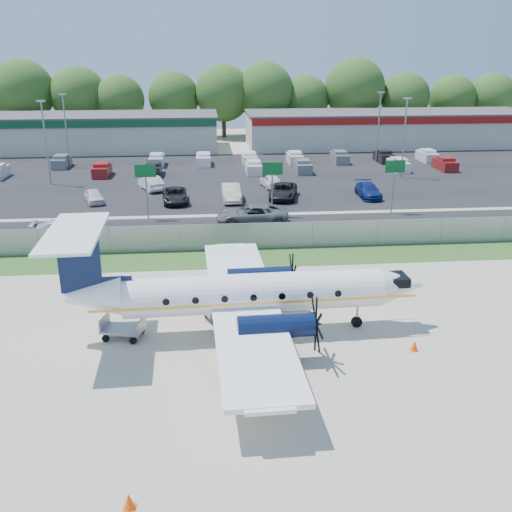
{
  "coord_description": "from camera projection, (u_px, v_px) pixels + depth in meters",
  "views": [
    {
      "loc": [
        -2.96,
        -26.21,
        13.91
      ],
      "look_at": [
        0.0,
        6.0,
        2.3
      ],
      "focal_mm": 40.0,
      "sensor_mm": 36.0,
      "label": 1
    }
  ],
  "objects": [
    {
      "name": "building_west",
      "position": [
        61.0,
        132.0,
        84.66
      ],
      "size": [
        46.4,
        12.4,
        5.24
      ],
      "color": "beige",
      "rests_on": "ground"
    },
    {
      "name": "light_pole_se",
      "position": [
        379.0,
        122.0,
        74.47
      ],
      "size": [
        0.9,
        0.35,
        9.09
      ],
      "color": "gray",
      "rests_on": "ground"
    },
    {
      "name": "sign_left",
      "position": [
        146.0,
        179.0,
        49.09
      ],
      "size": [
        1.8,
        0.26,
        5.0
      ],
      "color": "gray",
      "rests_on": "ground"
    },
    {
      "name": "road_car_west",
      "position": [
        67.0,
        238.0,
        45.1
      ],
      "size": [
        5.28,
        2.46,
        1.49
      ],
      "primitive_type": "imported",
      "rotation": [
        0.0,
        0.0,
        1.64
      ],
      "color": "silver",
      "rests_on": "ground"
    },
    {
      "name": "parked_car_d",
      "position": [
        283.0,
        199.0,
        57.33
      ],
      "size": [
        3.68,
        5.9,
        1.52
      ],
      "primitive_type": "imported",
      "rotation": [
        0.0,
        0.0,
        -0.22
      ],
      "color": "black",
      "rests_on": "ground"
    },
    {
      "name": "parked_car_a",
      "position": [
        95.0,
        203.0,
        55.72
      ],
      "size": [
        2.67,
        4.14,
        1.31
      ],
      "primitive_type": "imported",
      "rotation": [
        0.0,
        0.0,
        0.32
      ],
      "color": "silver",
      "rests_on": "ground"
    },
    {
      "name": "cone_nose",
      "position": [
        414.0,
        346.0,
        28.08
      ],
      "size": [
        0.38,
        0.38,
        0.54
      ],
      "color": "#FF4E08",
      "rests_on": "ground"
    },
    {
      "name": "parked_car_b",
      "position": [
        176.0,
        202.0,
        55.82
      ],
      "size": [
        2.82,
        5.32,
        1.43
      ],
      "primitive_type": "imported",
      "rotation": [
        0.0,
        0.0,
        0.09
      ],
      "color": "black",
      "rests_on": "ground"
    },
    {
      "name": "parking_lot",
      "position": [
        230.0,
        177.0,
        67.01
      ],
      "size": [
        170.0,
        32.0,
        0.02
      ],
      "primitive_type": "cube",
      "color": "black",
      "rests_on": "ground"
    },
    {
      "name": "light_pole_nw",
      "position": [
        45.0,
        137.0,
        61.65
      ],
      "size": [
        0.9,
        0.35,
        9.09
      ],
      "color": "gray",
      "rests_on": "ground"
    },
    {
      "name": "parked_car_e",
      "position": [
        368.0,
        197.0,
        57.81
      ],
      "size": [
        2.07,
        4.89,
        1.41
      ],
      "primitive_type": "imported",
      "rotation": [
        0.0,
        0.0,
        -0.02
      ],
      "color": "navy",
      "rests_on": "ground"
    },
    {
      "name": "grass_verge",
      "position": [
        248.0,
        258.0,
        40.77
      ],
      "size": [
        170.0,
        4.0,
        0.02
      ],
      "primitive_type": "cube",
      "color": "#2D561E",
      "rests_on": "ground"
    },
    {
      "name": "far_parking_rows",
      "position": [
        228.0,
        169.0,
        71.7
      ],
      "size": [
        56.0,
        10.0,
        1.6
      ],
      "primitive_type": null,
      "color": "gray",
      "rests_on": "ground"
    },
    {
      "name": "road_car_mid",
      "position": [
        252.0,
        224.0,
        48.76
      ],
      "size": [
        6.2,
        3.02,
        1.7
      ],
      "primitive_type": "imported",
      "rotation": [
        0.0,
        0.0,
        -1.6
      ],
      "color": "#595B5E",
      "rests_on": "ground"
    },
    {
      "name": "tree_line",
      "position": [
        220.0,
        137.0,
        98.88
      ],
      "size": [
        112.0,
        6.0,
        14.0
      ],
      "primitive_type": null,
      "color": "#2C5218",
      "rests_on": "ground"
    },
    {
      "name": "sign_right",
      "position": [
        394.0,
        174.0,
        50.98
      ],
      "size": [
        1.8,
        0.26,
        5.0
      ],
      "color": "gray",
      "rests_on": "ground"
    },
    {
      "name": "parked_car_g",
      "position": [
        271.0,
        188.0,
        61.93
      ],
      "size": [
        2.44,
        4.48,
        1.45
      ],
      "primitive_type": "imported",
      "rotation": [
        0.0,
        0.0,
        3.32
      ],
      "color": "silver",
      "rests_on": "ground"
    },
    {
      "name": "perimeter_fence",
      "position": [
        246.0,
        236.0,
        42.31
      ],
      "size": [
        120.0,
        0.06,
        1.99
      ],
      "color": "gray",
      "rests_on": "ground"
    },
    {
      "name": "baggage_cart_far",
      "position": [
        123.0,
        329.0,
        29.25
      ],
      "size": [
        2.36,
        1.76,
        1.11
      ],
      "color": "gray",
      "rests_on": "ground"
    },
    {
      "name": "light_pole_sw",
      "position": [
        66.0,
        126.0,
        71.02
      ],
      "size": [
        0.9,
        0.35,
        9.09
      ],
      "color": "gray",
      "rests_on": "ground"
    },
    {
      "name": "light_pole_ne",
      "position": [
        404.0,
        132.0,
        65.09
      ],
      "size": [
        0.9,
        0.35,
        9.09
      ],
      "color": "gray",
      "rests_on": "ground"
    },
    {
      "name": "cone_starboard_wing",
      "position": [
        271.0,
        297.0,
        33.65
      ],
      "size": [
        0.41,
        0.41,
        0.58
      ],
      "color": "#FF4E08",
      "rests_on": "ground"
    },
    {
      "name": "sign_mid",
      "position": [
        272.0,
        176.0,
        50.03
      ],
      "size": [
        1.8,
        0.26,
        5.0
      ],
      "color": "gray",
      "rests_on": "ground"
    },
    {
      "name": "aircraft",
      "position": [
        246.0,
        293.0,
        29.14
      ],
      "size": [
        18.98,
        18.74,
        5.9
      ],
      "color": "white",
      "rests_on": "ground"
    },
    {
      "name": "baggage_cart_near",
      "position": [
        221.0,
        311.0,
        31.4
      ],
      "size": [
        2.18,
        1.8,
        0.99
      ],
      "color": "gray",
      "rests_on": "ground"
    },
    {
      "name": "parked_car_c",
      "position": [
        231.0,
        201.0,
        56.51
      ],
      "size": [
        1.84,
        4.98,
        1.63
      ],
      "primitive_type": "imported",
      "rotation": [
        0.0,
        0.0,
        0.02
      ],
      "color": "beige",
      "rests_on": "ground"
    },
    {
      "name": "parked_car_f",
      "position": [
        151.0,
        190.0,
        60.94
      ],
      "size": [
        3.24,
        4.83,
        1.5
      ],
      "primitive_type": "imported",
      "rotation": [
        0.0,
        0.0,
        3.54
      ],
      "color": "silver",
      "rests_on": "ground"
    },
    {
      "name": "building_east",
      "position": [
        389.0,
        129.0,
        88.97
      ],
      "size": [
        44.4,
        12.4,
        5.24
      ],
      "color": "beige",
      "rests_on": "ground"
    },
    {
      "name": "ground",
      "position": [
        267.0,
        337.0,
        29.52
      ],
      "size": [
        170.0,
        170.0,
        0.0
      ],
      "primitive_type": "plane",
      "color": "#B9B29D",
      "rests_on": "ground"
    },
    {
      "name": "access_road",
      "position": [
        242.0,
        229.0,
        47.33
      ],
      "size": [
        170.0,
        8.0,
        0.02
      ],
      "primitive_type": "cube",
      "color": "black",
      "rests_on": "ground"
    },
    {
      "name": "pushback_tug",
      "position": [
        251.0,
        344.0,
        27.48
      ],
      "size": [
        2.64,
        2.04,
        1.34
      ],
      "color": "white",
      "rests_on": "ground"
    },
    {
      "name": "cone_port_wing",
      "position": [
        129.0,
        502.0,
        18.32
      ],
      "size": [
        0.41,
        0.41,
        0.58
      ],
      "color": "#FF4E08",
      "rests_on": "ground"
    }
  ]
}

